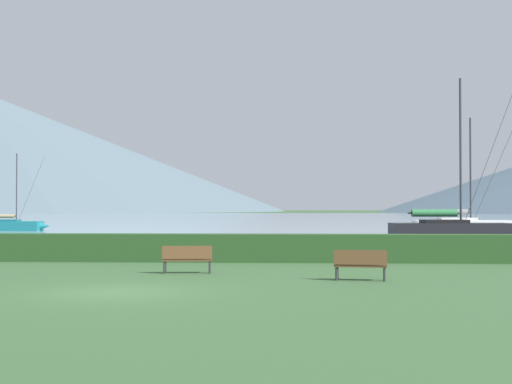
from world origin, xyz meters
TOP-DOWN VIEW (x-y plane):
  - ground_plane at (0.00, 0.00)m, footprint 1000.00×1000.00m
  - harbor_water at (0.00, 137.00)m, footprint 320.00×246.00m
  - hedge_line at (0.00, 11.00)m, footprint 80.00×1.20m
  - sailboat_slip_0 at (15.06, 29.16)m, footprint 9.09×3.22m
  - sailboat_slip_1 at (18.30, 40.16)m, footprint 8.91×2.80m
  - sailboat_slip_2 at (-22.49, 49.70)m, footprint 6.67×2.04m
  - park_bench_near_path at (1.09, 5.57)m, footprint 1.74×0.65m
  - park_bench_under_tree at (6.79, 3.42)m, footprint 1.66×0.66m

SIDE VIEW (x-z plane):
  - ground_plane at x=0.00m, z-range 0.00..0.00m
  - harbor_water at x=0.00m, z-range 0.00..0.00m
  - park_bench_under_tree at x=6.79m, z-range 0.06..1.01m
  - park_bench_near_path at x=1.09m, z-range 0.06..1.01m
  - sailboat_slip_2 at x=-22.49m, z-range -3.18..4.28m
  - hedge_line at x=0.00m, z-range 0.00..1.15m
  - sailboat_slip_1 at x=18.30m, z-range -4.01..5.46m
  - sailboat_slip_0 at x=15.06m, z-range -4.63..6.11m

